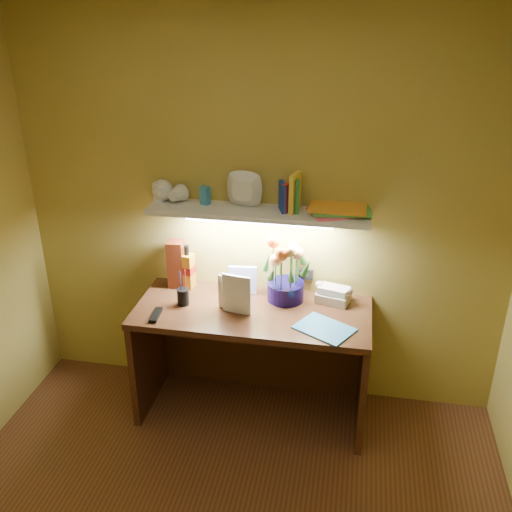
{
  "coord_description": "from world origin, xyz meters",
  "views": [
    {
      "loc": [
        0.56,
        -1.69,
        2.46
      ],
      "look_at": [
        -0.01,
        1.35,
        1.03
      ],
      "focal_mm": 40.0,
      "sensor_mm": 36.0,
      "label": 1
    }
  ],
  "objects_px": {
    "desk": "(252,362)",
    "desk_clock": "(342,293)",
    "whisky_bottle": "(187,266)",
    "telephone": "(334,293)",
    "flower_bouquet": "(286,270)"
  },
  "relations": [
    {
      "from": "flower_bouquet",
      "to": "whisky_bottle",
      "type": "distance_m",
      "value": 0.64
    },
    {
      "from": "flower_bouquet",
      "to": "desk_clock",
      "type": "xyz_separation_m",
      "value": [
        0.34,
        0.07,
        -0.16
      ]
    },
    {
      "from": "desk",
      "to": "telephone",
      "type": "height_order",
      "value": "telephone"
    },
    {
      "from": "flower_bouquet",
      "to": "telephone",
      "type": "bearing_deg",
      "value": 5.59
    },
    {
      "from": "telephone",
      "to": "desk_clock",
      "type": "height_order",
      "value": "telephone"
    },
    {
      "from": "flower_bouquet",
      "to": "desk",
      "type": "bearing_deg",
      "value": -136.77
    },
    {
      "from": "telephone",
      "to": "desk_clock",
      "type": "relative_size",
      "value": 2.61
    },
    {
      "from": "desk_clock",
      "to": "telephone",
      "type": "bearing_deg",
      "value": -115.06
    },
    {
      "from": "flower_bouquet",
      "to": "whisky_bottle",
      "type": "height_order",
      "value": "flower_bouquet"
    },
    {
      "from": "desk",
      "to": "desk_clock",
      "type": "height_order",
      "value": "desk_clock"
    },
    {
      "from": "desk",
      "to": "telephone",
      "type": "distance_m",
      "value": 0.66
    },
    {
      "from": "desk_clock",
      "to": "whisky_bottle",
      "type": "relative_size",
      "value": 0.26
    },
    {
      "from": "whisky_bottle",
      "to": "desk",
      "type": "bearing_deg",
      "value": -24.98
    },
    {
      "from": "desk_clock",
      "to": "whisky_bottle",
      "type": "bearing_deg",
      "value": -154.32
    },
    {
      "from": "desk",
      "to": "desk_clock",
      "type": "xyz_separation_m",
      "value": [
        0.51,
        0.23,
        0.41
      ]
    }
  ]
}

